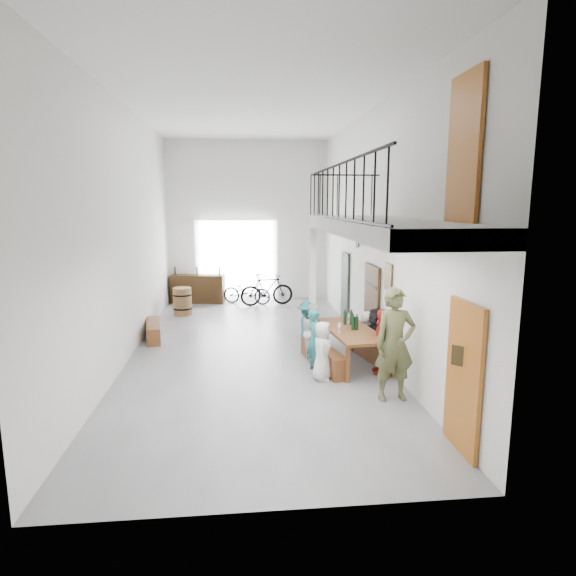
{
  "coord_description": "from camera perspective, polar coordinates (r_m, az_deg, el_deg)",
  "views": [
    {
      "loc": [
        -0.3,
        -10.84,
        3.39
      ],
      "look_at": [
        0.75,
        -0.5,
        1.55
      ],
      "focal_mm": 30.0,
      "sensor_mm": 36.0,
      "label": 1
    }
  ],
  "objects": [
    {
      "name": "tableware",
      "position": [
        10.4,
        7.3,
        -3.67
      ],
      "size": [
        0.53,
        1.17,
        0.35
      ],
      "color": "black",
      "rests_on": "tasting_table"
    },
    {
      "name": "guest_right_a",
      "position": [
        9.84,
        11.01,
        -6.21
      ],
      "size": [
        0.42,
        0.81,
        1.33
      ],
      "primitive_type": "imported",
      "rotation": [
        0.0,
        0.0,
        -1.69
      ],
      "color": "#B4251E",
      "rests_on": "ground"
    },
    {
      "name": "balcony",
      "position": [
        8.05,
        10.72,
        6.85
      ],
      "size": [
        1.52,
        5.62,
        4.0
      ],
      "color": "silver",
      "rests_on": "ground"
    },
    {
      "name": "room_walls",
      "position": [
        10.84,
        -4.29,
        10.9
      ],
      "size": [
        12.0,
        12.0,
        12.0
      ],
      "color": "silver",
      "rests_on": "ground"
    },
    {
      "name": "guest_left_b",
      "position": [
        9.83,
        3.18,
        -6.16
      ],
      "size": [
        0.42,
        0.54,
        1.3
      ],
      "primitive_type": "imported",
      "rotation": [
        0.0,
        0.0,
        1.83
      ],
      "color": "#237276",
      "rests_on": "ground"
    },
    {
      "name": "guest_left_c",
      "position": [
        10.55,
        3.02,
        -5.15
      ],
      "size": [
        0.53,
        0.65,
        1.25
      ],
      "primitive_type": "imported",
      "rotation": [
        0.0,
        0.0,
        1.67
      ],
      "color": "white",
      "rests_on": "ground"
    },
    {
      "name": "bicycle_near",
      "position": [
        16.34,
        -4.9,
        -0.4
      ],
      "size": [
        1.76,
        1.11,
        0.87
      ],
      "primitive_type": "imported",
      "rotation": [
        0.0,
        0.0,
        1.22
      ],
      "color": "black",
      "rests_on": "ground"
    },
    {
      "name": "potted_plant",
      "position": [
        12.08,
        7.6,
        -5.3
      ],
      "size": [
        0.45,
        0.42,
        0.42
      ],
      "primitive_type": "imported",
      "rotation": [
        0.0,
        0.0,
        0.3
      ],
      "color": "#204E1C",
      "rests_on": "ground"
    },
    {
      "name": "counter_bottles",
      "position": [
        16.71,
        -10.72,
        2.01
      ],
      "size": [
        1.57,
        0.27,
        0.28
      ],
      "color": "black",
      "rests_on": "serving_counter"
    },
    {
      "name": "serving_counter",
      "position": [
        16.81,
        -10.65,
        -0.09
      ],
      "size": [
        1.88,
        0.78,
        0.96
      ],
      "primitive_type": "cube",
      "rotation": [
        0.0,
        0.0,
        -0.15
      ],
      "color": "#3A230F",
      "rests_on": "ground"
    },
    {
      "name": "side_bench",
      "position": [
        12.65,
        -15.67,
        -4.88
      ],
      "size": [
        0.58,
        1.52,
        0.42
      ],
      "primitive_type": "cube",
      "rotation": [
        0.0,
        0.0,
        0.17
      ],
      "color": "brown",
      "rests_on": "ground"
    },
    {
      "name": "host_standing",
      "position": [
        8.51,
        12.55,
        -6.56
      ],
      "size": [
        0.76,
        0.53,
        1.98
      ],
      "primitive_type": "imported",
      "rotation": [
        0.0,
        0.0,
        0.07
      ],
      "color": "#51542F",
      "rests_on": "ground"
    },
    {
      "name": "bench_inner",
      "position": [
        10.2,
        4.16,
        -8.06
      ],
      "size": [
        0.7,
        1.94,
        0.44
      ],
      "primitive_type": "cube",
      "rotation": [
        0.0,
        0.0,
        0.21
      ],
      "color": "brown",
      "rests_on": "ground"
    },
    {
      "name": "guest_left_a",
      "position": [
        9.37,
        4.09,
        -7.44
      ],
      "size": [
        0.49,
        0.64,
        1.16
      ],
      "primitive_type": "imported",
      "rotation": [
        0.0,
        0.0,
        1.33
      ],
      "color": "white",
      "rests_on": "ground"
    },
    {
      "name": "guest_right_b",
      "position": [
        10.53,
        10.31,
        -5.49
      ],
      "size": [
        0.5,
        1.14,
        1.19
      ],
      "primitive_type": "imported",
      "rotation": [
        0.0,
        0.0,
        -1.44
      ],
      "color": "black",
      "rests_on": "ground"
    },
    {
      "name": "floor",
      "position": [
        11.36,
        -4.05,
        -7.33
      ],
      "size": [
        12.0,
        12.0,
        0.0
      ],
      "primitive_type": "plane",
      "color": "slate",
      "rests_on": "ground"
    },
    {
      "name": "guest_right_c",
      "position": [
        11.0,
        9.26,
        -5.29
      ],
      "size": [
        0.34,
        0.51,
        1.01
      ],
      "primitive_type": "imported",
      "rotation": [
        0.0,
        0.0,
        -1.62
      ],
      "color": "white",
      "rests_on": "ground"
    },
    {
      "name": "right_wall_decor",
      "position": [
        9.6,
        12.5,
        -0.06
      ],
      "size": [
        0.07,
        8.28,
        5.07
      ],
      "color": "#9D5316",
      "rests_on": "ground"
    },
    {
      "name": "oak_barrel",
      "position": [
        15.06,
        -12.4,
        -1.56
      ],
      "size": [
        0.57,
        0.57,
        0.84
      ],
      "color": "brown",
      "rests_on": "ground"
    },
    {
      "name": "guest_left_d",
      "position": [
        10.87,
        2.3,
        -4.71
      ],
      "size": [
        0.55,
        0.85,
        1.24
      ],
      "primitive_type": "imported",
      "rotation": [
        0.0,
        0.0,
        1.45
      ],
      "color": "#237276",
      "rests_on": "ground"
    },
    {
      "name": "bicycle_far",
      "position": [
        16.05,
        -2.53,
        -0.19
      ],
      "size": [
        1.85,
        0.78,
        1.08
      ],
      "primitive_type": "imported",
      "rotation": [
        0.0,
        0.0,
        1.73
      ],
      "color": "black",
      "rests_on": "ground"
    },
    {
      "name": "gateway_portal",
      "position": [
        16.9,
        -6.1,
        3.23
      ],
      "size": [
        2.8,
        0.08,
        2.8
      ],
      "primitive_type": "cube",
      "color": "white",
      "rests_on": "ground"
    },
    {
      "name": "tasting_table",
      "position": [
        10.19,
        7.42,
        -5.3
      ],
      "size": [
        1.12,
        2.27,
        0.79
      ],
      "rotation": [
        0.0,
        0.0,
        0.11
      ],
      "color": "brown",
      "rests_on": "ground"
    },
    {
      "name": "bench_wall",
      "position": [
        10.55,
        10.37,
        -7.68
      ],
      "size": [
        0.6,
        1.8,
        0.41
      ],
      "primitive_type": "cube",
      "rotation": [
        0.0,
        0.0,
        0.21
      ],
      "color": "brown",
      "rests_on": "ground"
    }
  ]
}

